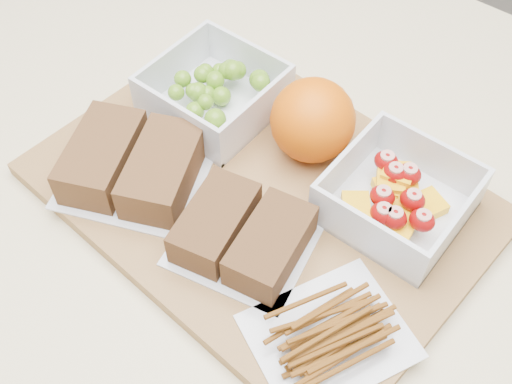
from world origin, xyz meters
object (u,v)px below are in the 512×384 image
Objects in this scene: orange at (313,120)px; pretzel_bag at (330,329)px; grape_container at (217,92)px; sandwich_bag_center at (243,234)px; sandwich_bag_left at (133,164)px; cutting_board at (260,194)px; fruit_container at (397,199)px.

pretzel_bag is (0.13, -0.16, -0.03)m from orange.
grape_container is at bearing 149.47° from pretzel_bag.
sandwich_bag_left is at bearing -178.11° from sandwich_bag_center.
sandwich_bag_center is at bearing -81.12° from orange.
fruit_container is (0.12, 0.06, 0.03)m from cutting_board.
orange is at bearing 129.98° from pretzel_bag.
cutting_board is 0.17m from pretzel_bag.
sandwich_bag_left is 1.08× the size of pretzel_bag.
grape_container is at bearing -173.19° from orange.
grape_container is 0.71× the size of sandwich_bag_left.
grape_container is at bearing 138.12° from sandwich_bag_center.
pretzel_bag is at bearing -50.02° from orange.
grape_container reaches higher than sandwich_bag_center.
fruit_container is 0.11m from orange.
orange is 0.53× the size of pretzel_bag.
cutting_board is at bearing -29.01° from grape_container.
cutting_board is 4.97× the size of orange.
orange is (0.01, 0.07, 0.05)m from cutting_board.
orange is at bearing 172.42° from fruit_container.
fruit_container is at bearing 29.25° from sandwich_bag_left.
cutting_board is at bearing 32.06° from sandwich_bag_left.
sandwich_bag_center is (0.13, -0.12, -0.00)m from grape_container.
grape_container is at bearing 90.17° from sandwich_bag_left.
fruit_container is 0.25m from sandwich_bag_left.
pretzel_bag is (0.03, -0.14, -0.01)m from fruit_container.
orange is (-0.11, 0.01, 0.02)m from fruit_container.
cutting_board is 2.65× the size of pretzel_bag.
pretzel_bag is at bearing -27.74° from cutting_board.
fruit_container is at bearing 53.83° from sandwich_bag_center.
cutting_board is at bearing 114.70° from sandwich_bag_center.
sandwich_bag_left is (-0.11, -0.14, -0.02)m from orange.
sandwich_bag_center reaches higher than cutting_board.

